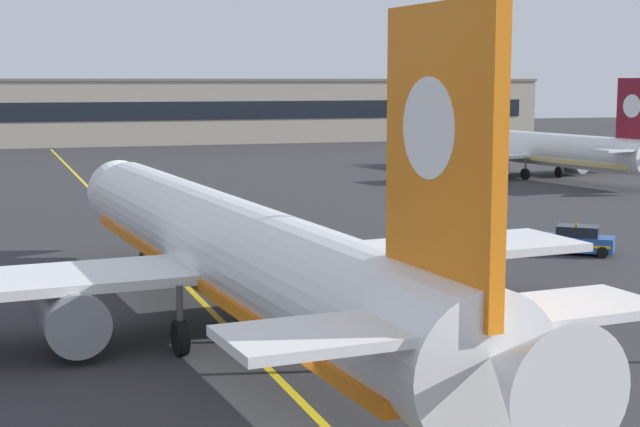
{
  "coord_description": "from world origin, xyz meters",
  "views": [
    {
      "loc": [
        -7.28,
        -24.9,
        9.88
      ],
      "look_at": [
        3.38,
        9.21,
        4.96
      ],
      "focal_mm": 54.5,
      "sensor_mm": 36.0,
      "label": 1
    }
  ],
  "objects_px": {
    "airliner_foreground": "(232,250)",
    "service_car_second": "(576,241)",
    "airliner_background": "(533,149)",
    "safety_cone_by_nose_gear": "(206,257)"
  },
  "relations": [
    {
      "from": "airliner_foreground",
      "to": "service_car_second",
      "type": "height_order",
      "value": "airliner_foreground"
    },
    {
      "from": "airliner_foreground",
      "to": "safety_cone_by_nose_gear",
      "type": "bearing_deg",
      "value": 83.07
    },
    {
      "from": "airliner_foreground",
      "to": "service_car_second",
      "type": "distance_m",
      "value": 25.59
    },
    {
      "from": "airliner_background",
      "to": "safety_cone_by_nose_gear",
      "type": "distance_m",
      "value": 54.48
    },
    {
      "from": "airliner_background",
      "to": "service_car_second",
      "type": "bearing_deg",
      "value": -116.41
    },
    {
      "from": "airliner_foreground",
      "to": "safety_cone_by_nose_gear",
      "type": "height_order",
      "value": "airliner_foreground"
    },
    {
      "from": "airliner_background",
      "to": "safety_cone_by_nose_gear",
      "type": "xyz_separation_m",
      "value": [
        -40.64,
        -36.19,
        -2.65
      ]
    },
    {
      "from": "airliner_foreground",
      "to": "airliner_background",
      "type": "height_order",
      "value": "airliner_foreground"
    },
    {
      "from": "airliner_background",
      "to": "airliner_foreground",
      "type": "bearing_deg",
      "value": -129.36
    },
    {
      "from": "airliner_foreground",
      "to": "airliner_background",
      "type": "distance_m",
      "value": 67.09
    }
  ]
}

